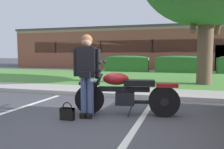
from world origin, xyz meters
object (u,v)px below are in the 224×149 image
object	(u,v)px
hedge_left	(126,63)
brick_building	(156,48)
rider_person	(87,70)
motorcycle	(130,93)
hedge_center_left	(178,64)
handbag	(67,113)

from	to	relation	value
hedge_left	brick_building	bearing A→B (deg)	77.64
rider_person	hedge_left	size ratio (longest dim) A/B	0.51
motorcycle	hedge_center_left	xyz separation A→B (m)	(1.19, 11.69, 0.17)
brick_building	hedge_left	bearing A→B (deg)	-102.36
handbag	hedge_left	bearing A→B (deg)	96.52
handbag	hedge_center_left	xyz separation A→B (m)	(2.33, 12.37, 0.51)
hedge_center_left	brick_building	bearing A→B (deg)	106.31
motorcycle	brick_building	xyz separation A→B (m)	(-0.95, 19.00, 1.50)
hedge_left	hedge_center_left	xyz separation A→B (m)	(3.74, 0.00, 0.00)
motorcycle	brick_building	world-z (taller)	brick_building
handbag	hedge_center_left	world-z (taller)	hedge_center_left
handbag	rider_person	bearing A→B (deg)	42.11
handbag	hedge_left	world-z (taller)	hedge_left
brick_building	motorcycle	bearing A→B (deg)	-87.14
motorcycle	hedge_center_left	world-z (taller)	hedge_center_left
rider_person	hedge_left	xyz separation A→B (m)	(-1.73, 12.09, -0.34)
hedge_center_left	brick_building	distance (m)	7.73
hedge_center_left	brick_building	size ratio (longest dim) A/B	0.11
handbag	brick_building	world-z (taller)	brick_building
handbag	hedge_center_left	distance (m)	12.60
motorcycle	hedge_left	size ratio (longest dim) A/B	0.67
hedge_center_left	brick_building	world-z (taller)	brick_building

